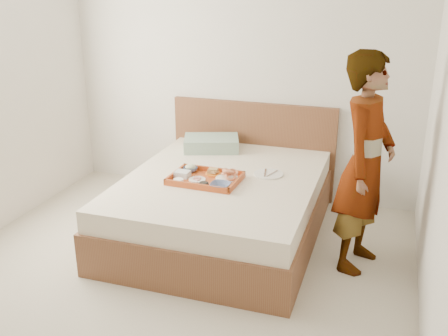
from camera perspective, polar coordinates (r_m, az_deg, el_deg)
name	(u,v)px	position (r m, az deg, el deg)	size (l,w,h in m)	color
ground	(158,293)	(3.79, -7.31, -13.50)	(3.50, 4.00, 0.01)	beige
wall_back	(240,65)	(5.09, 1.82, 11.27)	(3.50, 0.01, 2.60)	silver
bed	(222,206)	(4.42, -0.21, -4.18)	(1.65, 2.00, 0.53)	brown
headboard	(253,149)	(5.21, 3.17, 2.14)	(1.65, 0.06, 0.95)	brown
pillow	(211,143)	(4.99, -1.41, 2.73)	(0.52, 0.35, 0.12)	#9DB8A3
tray	(205,178)	(4.23, -2.07, -1.12)	(0.56, 0.41, 0.05)	#AD431D
prawn_plate	(227,179)	(4.23, 0.36, -1.18)	(0.19, 0.19, 0.01)	white
navy_bowl_big	(220,185)	(4.05, -0.41, -1.94)	(0.16, 0.16, 0.04)	navy
sauce_dish	(204,185)	(4.08, -2.25, -1.85)	(0.08, 0.08, 0.03)	black
meat_plate	(197,180)	(4.21, -2.98, -1.28)	(0.14, 0.14, 0.01)	white
bread_plate	(213,174)	(4.33, -1.18, -0.64)	(0.14, 0.14, 0.01)	orange
salad_bowl	(190,169)	(4.40, -3.72, -0.14)	(0.12, 0.12, 0.04)	navy
plastic_tub	(182,174)	(4.28, -4.61, -0.67)	(0.12, 0.10, 0.05)	silver
cheese_round	(178,181)	(4.18, -5.04, -1.41)	(0.08, 0.08, 0.03)	white
dinner_plate	(269,174)	(4.38, 4.94, -0.67)	(0.25, 0.25, 0.01)	white
person	(365,164)	(3.90, 15.32, 0.43)	(0.60, 0.39, 1.64)	silver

